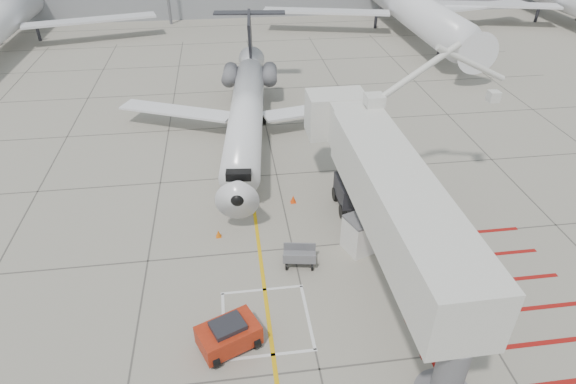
{
  "coord_description": "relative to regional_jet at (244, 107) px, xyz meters",
  "views": [
    {
      "loc": [
        -3.05,
        -16.57,
        17.68
      ],
      "look_at": [
        0.0,
        6.0,
        2.5
      ],
      "focal_mm": 30.0,
      "sensor_mm": 36.0,
      "label": 1
    }
  ],
  "objects": [
    {
      "name": "ground_plane",
      "position": [
        1.88,
        -15.73,
        -3.58
      ],
      "size": [
        260.0,
        260.0,
        0.0
      ],
      "primitive_type": "plane",
      "color": "gray",
      "rests_on": "ground"
    },
    {
      "name": "pushback_tug",
      "position": [
        -1.88,
        -17.98,
        -2.82
      ],
      "size": [
        3.04,
        2.52,
        1.52
      ],
      "primitive_type": null,
      "rotation": [
        0.0,
        0.0,
        0.41
      ],
      "color": "#A82610",
      "rests_on": "ground_plane"
    },
    {
      "name": "baggage_cart",
      "position": [
        2.04,
        -13.08,
        -3.03
      ],
      "size": [
        1.9,
        1.37,
        1.1
      ],
      "primitive_type": null,
      "rotation": [
        0.0,
        0.0,
        -0.17
      ],
      "color": "slate",
      "rests_on": "ground_plane"
    },
    {
      "name": "jet_bridge",
      "position": [
        6.46,
        -14.72,
        0.52
      ],
      "size": [
        9.93,
        20.61,
        8.2
      ],
      "primitive_type": null,
      "rotation": [
        0.0,
        0.0,
        0.01
      ],
      "color": "silver",
      "rests_on": "ground_plane"
    },
    {
      "name": "ground_power_unit",
      "position": [
        6.09,
        -12.05,
        -2.52
      ],
      "size": [
        3.04,
        2.4,
        2.11
      ],
      "primitive_type": null,
      "rotation": [
        0.0,
        0.0,
        0.36
      ],
      "color": "silver",
      "rests_on": "ground_plane"
    },
    {
      "name": "cone_side",
      "position": [
        2.55,
        -7.24,
        -3.32
      ],
      "size": [
        0.37,
        0.37,
        0.51
      ],
      "primitive_type": "cone",
      "color": "#EA420C",
      "rests_on": "ground_plane"
    },
    {
      "name": "regional_jet",
      "position": [
        0.0,
        0.0,
        0.0
      ],
      "size": [
        24.41,
        29.44,
        7.16
      ],
      "primitive_type": null,
      "rotation": [
        0.0,
        0.0,
        -0.11
      ],
      "color": "silver",
      "rests_on": "ground_plane"
    },
    {
      "name": "cone_nose",
      "position": [
        -2.25,
        -10.12,
        -3.35
      ],
      "size": [
        0.33,
        0.33,
        0.45
      ],
      "primitive_type": "cone",
      "color": "#DB5E0B",
      "rests_on": "ground_plane"
    }
  ]
}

